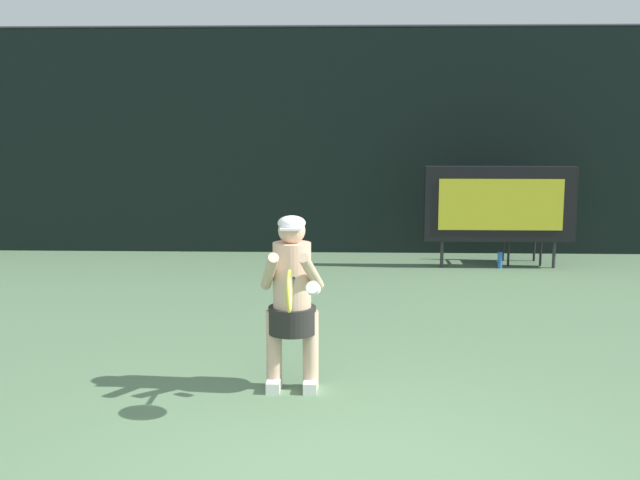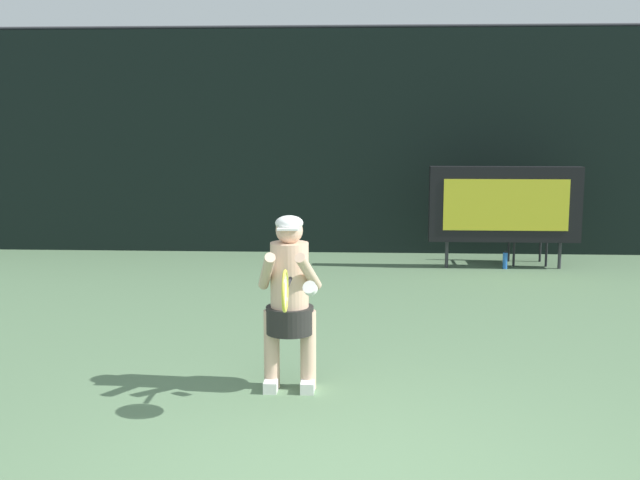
# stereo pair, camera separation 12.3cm
# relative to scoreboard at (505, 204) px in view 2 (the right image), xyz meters

# --- Properties ---
(backdrop_screen) EXTENTS (18.00, 0.12, 3.66)m
(backdrop_screen) POSITION_rel_scoreboard_xyz_m (-2.22, 1.29, 0.86)
(backdrop_screen) COLOR black
(backdrop_screen) RESTS_ON ground
(scoreboard) EXTENTS (2.20, 0.21, 1.50)m
(scoreboard) POSITION_rel_scoreboard_xyz_m (0.00, 0.00, 0.00)
(scoreboard) COLOR black
(scoreboard) RESTS_ON ground
(umpire_chair) EXTENTS (0.52, 0.44, 1.08)m
(umpire_chair) POSITION_rel_scoreboard_xyz_m (0.43, 0.42, -0.33)
(umpire_chair) COLOR black
(umpire_chair) RESTS_ON ground
(water_bottle) EXTENTS (0.07, 0.07, 0.27)m
(water_bottle) POSITION_rel_scoreboard_xyz_m (0.03, -0.04, -0.82)
(water_bottle) COLOR blue
(water_bottle) RESTS_ON ground
(tennis_player) EXTENTS (0.53, 0.60, 1.44)m
(tennis_player) POSITION_rel_scoreboard_xyz_m (-2.68, -5.34, -0.17)
(tennis_player) COLOR white
(tennis_player) RESTS_ON ground
(tennis_racket) EXTENTS (0.03, 0.60, 0.31)m
(tennis_racket) POSITION_rel_scoreboard_xyz_m (-2.65, -5.99, 0.02)
(tennis_racket) COLOR black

